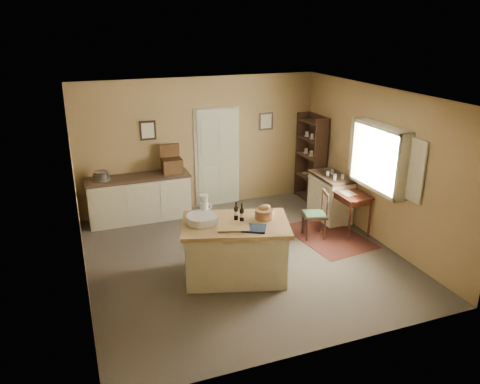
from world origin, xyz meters
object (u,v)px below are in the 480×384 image
object	(u,v)px
right_cabinet	(330,197)
shelving_unit	(313,159)
desk_chair	(314,215)
writing_desk	(350,198)
work_island	(235,248)
sideboard	(140,197)

from	to	relation	value
right_cabinet	shelving_unit	xyz separation A→B (m)	(0.15, 1.05, 0.48)
desk_chair	writing_desk	bearing A→B (deg)	14.49
writing_desk	shelving_unit	bearing A→B (deg)	84.97
desk_chair	shelving_unit	xyz separation A→B (m)	(0.87, 1.70, 0.51)
work_island	writing_desk	size ratio (longest dim) A/B	2.22
writing_desk	shelving_unit	size ratio (longest dim) A/B	0.44
shelving_unit	work_island	bearing A→B (deg)	-136.89
desk_chair	right_cabinet	distance (m)	0.97
work_island	sideboard	world-z (taller)	work_island
work_island	shelving_unit	size ratio (longest dim) A/B	0.97
writing_desk	shelving_unit	xyz separation A→B (m)	(0.15, 1.70, 0.27)
desk_chair	sideboard	bearing A→B (deg)	160.45
work_island	desk_chair	size ratio (longest dim) A/B	2.12
work_island	sideboard	size ratio (longest dim) A/B	0.91
writing_desk	right_cabinet	xyz separation A→B (m)	(-0.00, 0.65, -0.21)
work_island	desk_chair	bearing A→B (deg)	40.79
sideboard	writing_desk	size ratio (longest dim) A/B	2.43
work_island	right_cabinet	size ratio (longest dim) A/B	1.83
work_island	desk_chair	distance (m)	1.99
desk_chair	shelving_unit	size ratio (longest dim) A/B	0.46
right_cabinet	desk_chair	bearing A→B (deg)	-137.80
writing_desk	right_cabinet	world-z (taller)	right_cabinet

